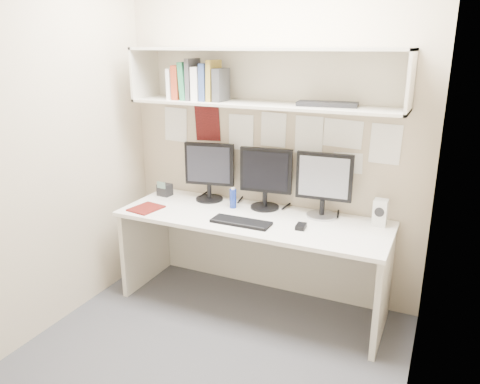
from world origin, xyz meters
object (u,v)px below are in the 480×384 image
at_px(monitor_left, 209,169).
at_px(monitor_center, 266,176).
at_px(keyboard, 241,222).
at_px(maroon_notebook, 146,208).
at_px(desk_phone, 165,190).
at_px(speaker, 380,213).
at_px(desk, 252,261).
at_px(monitor_right, 324,183).

relative_size(monitor_left, monitor_center, 0.99).
distance_m(monitor_left, monitor_center, 0.48).
height_order(monitor_center, keyboard, monitor_center).
distance_m(monitor_center, keyboard, 0.46).
relative_size(monitor_center, maroon_notebook, 1.98).
bearing_deg(keyboard, maroon_notebook, -177.91).
distance_m(keyboard, desk_phone, 0.91).
relative_size(keyboard, speaker, 2.27).
xyz_separation_m(monitor_center, maroon_notebook, (-0.82, -0.41, -0.25)).
xyz_separation_m(monitor_left, keyboard, (0.45, -0.39, -0.24)).
distance_m(maroon_notebook, desk_phone, 0.36).
xyz_separation_m(monitor_left, monitor_center, (0.48, -0.00, 0.00)).
bearing_deg(maroon_notebook, desk, 22.83).
xyz_separation_m(desk, keyboard, (-0.02, -0.17, 0.37)).
bearing_deg(monitor_left, desk_phone, 177.92).
bearing_deg(monitor_right, monitor_left, 176.27).
bearing_deg(monitor_right, speaker, -5.41).
relative_size(monitor_right, keyboard, 1.11).
height_order(monitor_left, keyboard, monitor_left).
bearing_deg(speaker, keyboard, -157.18).
bearing_deg(speaker, monitor_right, 178.47).
bearing_deg(monitor_center, monitor_left, 174.39).
bearing_deg(monitor_left, monitor_right, -11.03).
bearing_deg(desk_phone, monitor_center, 9.70).
relative_size(monitor_left, speaker, 2.49).
bearing_deg(desk, maroon_notebook, -166.56).
bearing_deg(maroon_notebook, monitor_center, 36.07).
bearing_deg(keyboard, monitor_right, 38.75).
relative_size(keyboard, maroon_notebook, 1.80).
distance_m(speaker, desk_phone, 1.74).
relative_size(desk, maroon_notebook, 8.43).
xyz_separation_m(monitor_right, keyboard, (-0.48, -0.39, -0.25)).
bearing_deg(desk_phone, maroon_notebook, -74.91).
bearing_deg(monitor_center, desk, -98.76).
bearing_deg(desk_phone, monitor_right, 8.33).
bearing_deg(monitor_center, keyboard, -100.17).
distance_m(monitor_right, maroon_notebook, 1.36).
xyz_separation_m(monitor_center, monitor_right, (0.45, -0.00, 0.00)).
height_order(desk, desk_phone, desk_phone).
bearing_deg(maroon_notebook, desk_phone, 108.82).
xyz_separation_m(monitor_center, speaker, (0.86, -0.01, -0.16)).
distance_m(monitor_center, desk_phone, 0.90).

